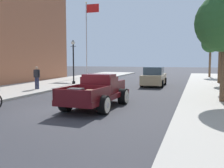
% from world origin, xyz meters
% --- Properties ---
extents(ground_plane, '(140.00, 140.00, 0.00)m').
position_xyz_m(ground_plane, '(0.00, 0.00, 0.00)').
color(ground_plane, '#333338').
extents(hotrod_truck_maroon, '(2.31, 4.99, 1.58)m').
position_xyz_m(hotrod_truck_maroon, '(0.80, 1.57, 0.75)').
color(hotrod_truck_maroon, '#510F14').
rests_on(hotrod_truck_maroon, ground).
extents(car_background_tan, '(1.94, 4.33, 1.65)m').
position_xyz_m(car_background_tan, '(1.79, 12.22, 0.77)').
color(car_background_tan, tan).
rests_on(car_background_tan, ground).
extents(pedestrian_sidewalk_left, '(0.53, 0.22, 1.65)m').
position_xyz_m(pedestrian_sidewalk_left, '(-5.73, 5.96, 1.09)').
color(pedestrian_sidewalk_left, '#232847').
rests_on(pedestrian_sidewalk_left, sidewalk_left).
extents(street_lamp_far, '(0.50, 0.32, 3.85)m').
position_xyz_m(street_lamp_far, '(-5.03, 10.45, 2.39)').
color(street_lamp_far, black).
rests_on(street_lamp_far, sidewalk_left).
extents(flagpole, '(1.74, 0.16, 9.16)m').
position_xyz_m(flagpole, '(-7.57, 19.57, 5.77)').
color(flagpole, '#B2B2B7').
rests_on(flagpole, sidewalk_left).
extents(street_tree_third, '(2.20, 2.20, 5.73)m').
position_xyz_m(street_tree_third, '(7.27, 15.52, 4.71)').
color(street_tree_third, brown).
rests_on(street_tree_third, sidewalk_right).
extents(street_tree_farthest, '(2.18, 2.18, 5.18)m').
position_xyz_m(street_tree_farthest, '(6.81, 23.90, 4.18)').
color(street_tree_farthest, brown).
rests_on(street_tree_farthest, sidewalk_right).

